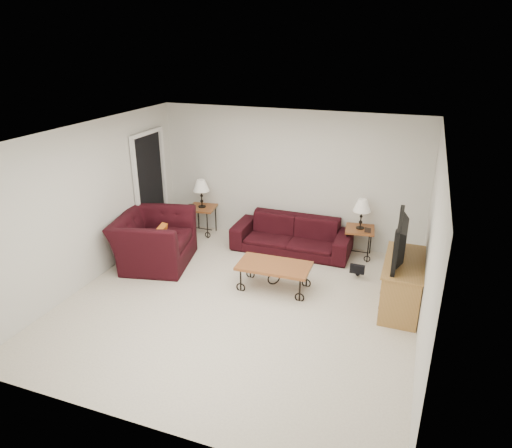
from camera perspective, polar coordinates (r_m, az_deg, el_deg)
The scene contains 20 objects.
ground at distance 6.92m, azimuth -2.02°, elevation -9.76°, with size 5.00×5.00×0.00m, color beige.
wall_back at distance 8.59m, azimuth 4.14°, elevation 5.79°, with size 5.00×0.02×2.50m, color silver.
wall_front at distance 4.41m, azimuth -14.74°, elevation -11.74°, with size 5.00×0.02×2.50m, color silver.
wall_left at distance 7.60m, azimuth -19.92°, elevation 2.31°, with size 0.02×5.00×2.50m, color silver.
wall_right at distance 5.95m, azimuth 20.79°, elevation -3.25°, with size 0.02×5.00×2.50m, color silver.
ceiling at distance 5.99m, azimuth -2.34°, elevation 11.00°, with size 5.00×5.00×0.00m, color white.
doorway at distance 8.91m, azimuth -12.97°, elevation 4.32°, with size 0.08×0.94×2.04m, color black.
sofa at distance 8.42m, azimuth 4.45°, elevation -1.35°, with size 2.15×0.84×0.63m, color black.
side_table_left at distance 9.23m, azimuth -6.63°, elevation 0.48°, with size 0.51×0.51×0.56m, color brown.
side_table_right at distance 8.39m, azimuth 12.63°, elevation -2.24°, with size 0.50×0.50×0.54m, color brown.
lamp_left at distance 9.04m, azimuth -6.79°, elevation 3.79°, with size 0.32×0.32×0.56m, color black, non-canonical shape.
lamp_right at distance 8.19m, azimuth 12.94°, elevation 1.22°, with size 0.31×0.31×0.54m, color black, non-canonical shape.
photo_frame_left at distance 9.05m, azimuth -7.99°, elevation 2.20°, with size 0.11×0.01×0.09m, color black.
photo_frame_right at distance 8.12m, azimuth 13.71°, elevation -0.75°, with size 0.11×0.01×0.09m, color black.
coffee_table at distance 7.19m, azimuth 2.24°, elevation -6.54°, with size 1.11×0.60×0.42m, color brown.
armchair at distance 8.08m, azimuth -12.52°, elevation -1.93°, with size 1.34×1.17×0.87m, color black.
throw_pillow at distance 7.93m, azimuth -11.84°, elevation -1.66°, with size 0.39×0.10×0.39m, color #C65319.
tv_stand at distance 6.98m, azimuth 17.67°, elevation -7.11°, with size 0.51×1.23×0.74m, color #9F6E3B.
television at distance 6.68m, azimuth 18.17°, elevation -1.92°, with size 1.10×0.14×0.64m, color black.
backpack at distance 7.71m, azimuth 12.62°, elevation -4.80°, with size 0.36×0.28×0.47m, color black.
Camera 1 is at (2.24, -5.44, 3.65)m, focal length 32.22 mm.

